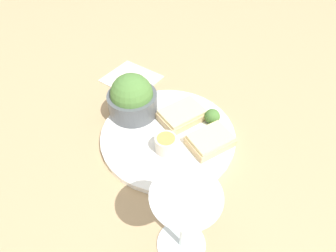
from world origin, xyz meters
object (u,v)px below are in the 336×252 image
object	(u,v)px
napkin	(131,78)
cheese_toast_near	(182,115)
wine_glass	(185,212)
cheese_toast_far	(210,141)
salad_bowl	(132,98)
sauce_ramekin	(166,143)

from	to	relation	value
napkin	cheese_toast_near	bearing A→B (deg)	-116.21
wine_glass	cheese_toast_far	bearing A→B (deg)	7.15
wine_glass	cheese_toast_near	bearing A→B (deg)	23.33
salad_bowl	cheese_toast_far	size ratio (longest dim) A/B	1.03
wine_glass	napkin	size ratio (longest dim) A/B	1.04
wine_glass	napkin	bearing A→B (deg)	41.12
cheese_toast_far	napkin	size ratio (longest dim) A/B	0.70
salad_bowl	sauce_ramekin	xyz separation A→B (m)	(-0.07, -0.12, -0.02)
wine_glass	napkin	distance (m)	0.47
salad_bowl	sauce_ramekin	size ratio (longest dim) A/B	2.49
sauce_ramekin	wine_glass	distance (m)	0.20
salad_bowl	sauce_ramekin	distance (m)	0.14
salad_bowl	wine_glass	xyz separation A→B (m)	(-0.22, -0.22, 0.06)
salad_bowl	wine_glass	world-z (taller)	wine_glass
cheese_toast_near	wine_glass	size ratio (longest dim) A/B	0.75
wine_glass	napkin	xyz separation A→B (m)	(0.35, 0.30, -0.11)
cheese_toast_near	wine_glass	world-z (taller)	wine_glass
napkin	wine_glass	bearing A→B (deg)	-138.88
cheese_toast_far	wine_glass	distance (m)	0.23
sauce_ramekin	cheese_toast_near	xyz separation A→B (m)	(0.10, 0.01, -0.01)
napkin	sauce_ramekin	bearing A→B (deg)	-133.78
salad_bowl	wine_glass	distance (m)	0.32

